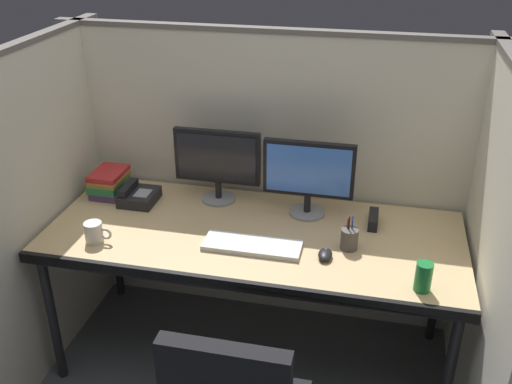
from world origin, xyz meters
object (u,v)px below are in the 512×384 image
Objects in this scene: keyboard_main at (252,245)px; book_stack at (109,183)px; monitor_left at (217,161)px; monitor_right at (309,174)px; soda_can at (423,277)px; red_stapler at (373,219)px; desk_phone at (138,196)px; coffee_mug at (94,232)px; desk at (253,242)px; pen_cup at (349,239)px; computer_mouse at (325,255)px.

keyboard_main is 1.91× the size of book_stack.
monitor_left is 0.46m from monitor_right.
soda_can is 0.52m from red_stapler.
red_stapler is (1.34, -0.03, -0.03)m from book_stack.
desk_phone is at bearing -178.77° from red_stapler.
coffee_mug reaches higher than desk_phone.
book_stack is at bearing 178.63° from red_stapler.
keyboard_main is 0.72m from desk_phone.
book_stack is (-0.81, 0.23, 0.11)m from desk.
desk_phone reaches higher than desk.
monitor_left is 2.26× the size of desk_phone.
soda_can is at bearing -20.43° from desk.
monitor_right is 2.72× the size of pen_cup.
monitor_right is 3.52× the size of soda_can.
pen_cup is 0.70× the size of book_stack.
desk_phone is (-1.37, 0.45, -0.03)m from soda_can.
keyboard_main is at bearing 167.76° from soda_can.
monitor_left is 3.41× the size of coffee_mug.
pen_cup reaches higher than computer_mouse.
computer_mouse reaches higher than desk.
monitor_right is (0.46, -0.05, 0.00)m from monitor_left.
book_stack is (-1.25, 0.26, 0.01)m from pen_cup.
computer_mouse is (0.34, -0.13, 0.07)m from desk.
computer_mouse is 1.02m from coffee_mug.
desk is 0.14m from keyboard_main.
monitor_left reaches higher than keyboard_main.
coffee_mug is 0.84× the size of red_stapler.
red_stapler is (1.16, 0.02, -0.01)m from desk_phone.
coffee_mug is (-1.41, 0.05, -0.01)m from soda_can.
coffee_mug is at bearing 177.91° from soda_can.
monitor_right is at bearing 129.78° from pen_cup.
soda_can is at bearing -18.10° from desk_phone.
computer_mouse is at bearing -132.78° from pen_cup.
pen_cup reaches higher than red_stapler.
book_stack is at bearing 168.07° from pen_cup.
keyboard_main is at bearing -78.77° from desk.
keyboard_main is at bearing -56.31° from monitor_left.
pen_cup is at bearing -24.83° from monitor_left.
book_stack reaches higher than red_stapler.
desk_phone is 1.20× the size of pen_cup.
book_stack reaches higher than keyboard_main.
coffee_mug is (-0.69, -0.10, 0.04)m from keyboard_main.
desk is 8.44× the size of book_stack.
desk is 0.66m from desk_phone.
monitor_left is 3.52× the size of soda_can.
monitor_right is at bearing 0.20° from book_stack.
pen_cup reaches higher than book_stack.
desk_phone is 0.84× the size of book_stack.
book_stack is (-0.57, -0.05, -0.15)m from monitor_left.
red_stapler is at bearing 1.23° from desk_phone.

